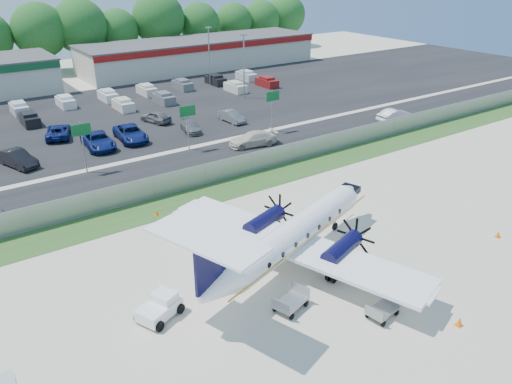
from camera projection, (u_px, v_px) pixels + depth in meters
ground at (305, 252)px, 34.91m from camera, size 170.00×170.00×0.00m
grass_verge at (217, 192)px, 43.85m from camera, size 170.00×4.00×0.02m
access_road at (181, 167)px, 49.06m from camera, size 170.00×8.00×0.02m
parking_lot at (107, 117)px, 64.72m from camera, size 170.00×32.00×0.02m
perimeter_fence at (206, 174)px, 44.92m from camera, size 120.00×0.06×1.99m
building_east at (200, 53)px, 93.38m from camera, size 44.40×12.40×5.24m
sign_left at (82, 137)px, 46.33m from camera, size 1.80×0.26×5.00m
sign_mid at (188, 117)px, 52.00m from camera, size 1.80×0.26×5.00m
sign_right at (272, 102)px, 57.66m from camera, size 1.80×0.26×5.00m
light_pole_ne at (244, 62)px, 71.32m from camera, size 0.90×0.35×9.09m
light_pole_se at (209, 52)px, 78.77m from camera, size 0.90×0.35×9.09m
tree_line at (42, 73)px, 90.07m from camera, size 112.00×6.00×14.00m
aircraft at (293, 235)px, 32.48m from camera, size 19.18×18.70×5.88m
pushback_tug at (161, 307)px, 28.35m from camera, size 2.90×2.59×1.35m
baggage_cart_near at (291, 301)px, 28.98m from camera, size 2.41×1.85×1.12m
baggage_cart_far at (383, 309)px, 28.39m from camera, size 2.10×1.46×1.02m
cone_nose at (498, 234)px, 36.61m from camera, size 0.38×0.38×0.54m
cone_port_wing at (459, 322)px, 27.75m from camera, size 0.39×0.39×0.55m
cone_starboard_wing at (156, 212)px, 39.79m from camera, size 0.35×0.35×0.50m
road_car_mid at (253, 146)px, 54.74m from camera, size 5.67×3.19×1.55m
road_car_east at (394, 121)px, 62.96m from camera, size 4.90×1.90×1.59m
parked_car_a at (19, 166)px, 49.32m from camera, size 3.33×5.28×1.64m
parked_car_b at (99, 148)px, 54.15m from camera, size 3.07×6.07×1.64m
parked_car_c at (131, 140)px, 56.37m from camera, size 3.20×6.15×1.66m
parked_car_d at (191, 132)px, 59.24m from camera, size 2.88×4.78×1.30m
parked_car_e at (232, 122)px, 62.80m from camera, size 1.79×4.43×1.43m
parked_car_f at (59, 137)px, 57.29m from camera, size 4.07×5.90×1.50m
parked_car_g at (156, 122)px, 62.55m from camera, size 3.02×4.72×1.50m
far_parking_rows at (95, 108)px, 68.45m from camera, size 56.00×10.00×1.60m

